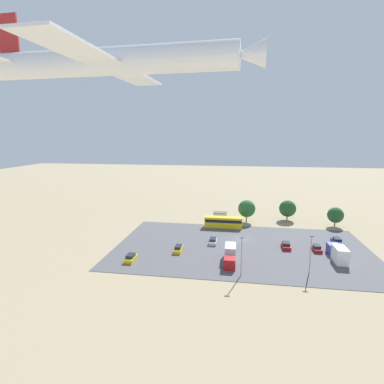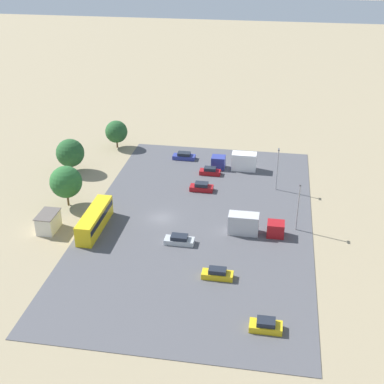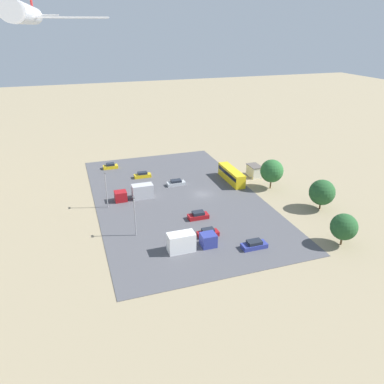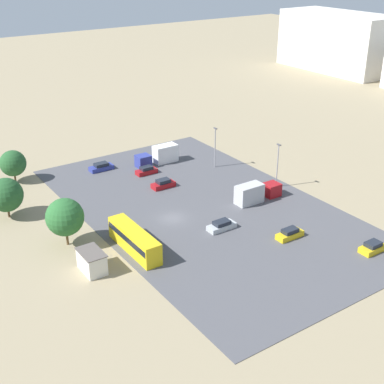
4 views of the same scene
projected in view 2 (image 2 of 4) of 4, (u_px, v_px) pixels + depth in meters
name	position (u px, v px, depth m)	size (l,w,h in m)	color
ground_plane	(162.00, 218.00, 89.78)	(400.00, 400.00, 0.00)	gray
parking_lot_surface	(199.00, 221.00, 88.84)	(63.31, 37.02, 0.08)	#4C4C51
shed_building	(48.00, 222.00, 85.67)	(4.57, 2.89, 3.01)	silver
bus	(95.00, 219.00, 85.70)	(11.45, 2.60, 3.30)	gold
parked_car_0	(179.00, 240.00, 82.41)	(1.94, 4.59, 1.42)	#ADB2B7
parked_car_1	(217.00, 274.00, 74.45)	(1.73, 4.40, 1.51)	gold
parked_car_2	(266.00, 326.00, 64.98)	(1.98, 4.03, 1.50)	gold
parked_car_3	(202.00, 187.00, 98.53)	(1.94, 4.28, 1.56)	maroon
parked_car_4	(210.00, 171.00, 104.81)	(1.79, 4.10, 1.49)	maroon
parked_car_5	(184.00, 156.00, 111.54)	(2.00, 4.66, 1.46)	navy
parked_truck_0	(252.00, 225.00, 84.61)	(2.46, 8.85, 3.30)	maroon
parked_truck_1	(237.00, 162.00, 106.58)	(2.49, 8.89, 3.50)	navy
tree_near_shed	(116.00, 132.00, 116.00)	(4.84, 4.84, 6.11)	brown
tree_apron_mid	(66.00, 182.00, 91.84)	(5.58, 5.58, 7.33)	brown
tree_apron_far	(70.00, 153.00, 104.71)	(5.53, 5.53, 6.74)	brown
light_pole_lot_centre	(277.00, 167.00, 97.13)	(0.90, 0.28, 8.10)	gray
light_pole_lot_edge	(298.00, 205.00, 84.28)	(0.90, 0.28, 8.24)	gray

